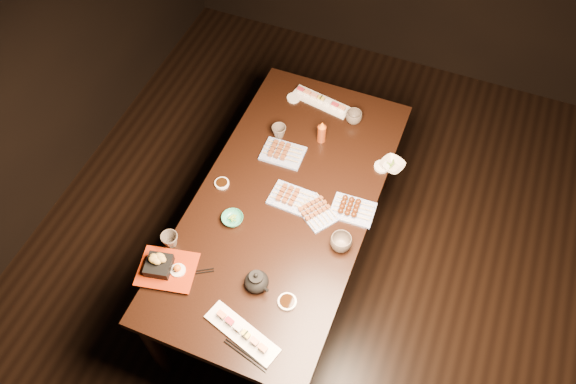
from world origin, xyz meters
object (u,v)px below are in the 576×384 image
(teacup_near_left, at_px, (170,240))
(teacup_far_right, at_px, (354,117))
(sushi_platter_far, at_px, (321,100))
(dining_table, at_px, (285,237))
(condiment_bottle, at_px, (322,131))
(teapot, at_px, (256,280))
(yakitori_plate_left, at_px, (283,151))
(tempura_tray, at_px, (166,266))
(teacup_mid_right, at_px, (341,242))
(yakitori_plate_center, at_px, (291,196))
(yakitori_plate_right, at_px, (316,211))
(teacup_far_left, at_px, (279,132))
(edamame_bowl_green, at_px, (233,219))
(edamame_bowl_cream, at_px, (392,165))
(sushi_platter_near, at_px, (242,332))

(teacup_near_left, bearing_deg, teacup_far_right, 62.11)
(sushi_platter_far, bearing_deg, teacup_near_left, 83.27)
(dining_table, height_order, condiment_bottle, condiment_bottle)
(teapot, bearing_deg, yakitori_plate_left, 127.19)
(tempura_tray, height_order, teacup_mid_right, tempura_tray)
(yakitori_plate_center, bearing_deg, yakitori_plate_left, 122.95)
(yakitori_plate_right, relative_size, teacup_far_right, 2.12)
(tempura_tray, height_order, teacup_far_left, tempura_tray)
(sushi_platter_far, distance_m, teacup_mid_right, 0.98)
(yakitori_plate_center, height_order, yakitori_plate_left, yakitori_plate_left)
(dining_table, height_order, yakitori_plate_left, yakitori_plate_left)
(yakitori_plate_left, distance_m, teacup_far_left, 0.14)
(condiment_bottle, bearing_deg, sushi_platter_far, 110.23)
(edamame_bowl_green, relative_size, teapot, 0.82)
(yakitori_plate_right, height_order, edamame_bowl_cream, yakitori_plate_right)
(teacup_far_left, bearing_deg, teacup_far_right, 36.15)
(tempura_tray, bearing_deg, yakitori_plate_center, 44.63)
(teacup_far_left, height_order, teacup_far_right, teacup_far_left)
(yakitori_plate_right, bearing_deg, sushi_platter_near, -61.55)
(sushi_platter_far, xyz_separation_m, teacup_far_right, (0.23, -0.07, 0.02))
(yakitori_plate_right, distance_m, edamame_bowl_green, 0.43)
(teacup_far_left, xyz_separation_m, teapot, (0.26, -0.89, 0.02))
(teacup_far_right, bearing_deg, tempura_tray, -113.09)
(teacup_mid_right, bearing_deg, tempura_tray, -149.12)
(dining_table, distance_m, teacup_far_right, 0.80)
(edamame_bowl_green, relative_size, tempura_tray, 0.41)
(edamame_bowl_cream, xyz_separation_m, condiment_bottle, (-0.42, 0.03, 0.06))
(yakitori_plate_right, distance_m, teacup_near_left, 0.75)
(edamame_bowl_green, height_order, edamame_bowl_cream, edamame_bowl_green)
(tempura_tray, bearing_deg, condiment_bottle, 56.64)
(yakitori_plate_center, relative_size, teacup_far_right, 2.36)
(yakitori_plate_right, distance_m, tempura_tray, 0.79)
(condiment_bottle, bearing_deg, yakitori_plate_center, -90.91)
(sushi_platter_near, bearing_deg, tempura_tray, 178.92)
(dining_table, xyz_separation_m, yakitori_plate_center, (0.03, 0.03, 0.40))
(tempura_tray, relative_size, teacup_far_right, 2.90)
(edamame_bowl_cream, distance_m, teacup_far_right, 0.38)
(yakitori_plate_right, height_order, teacup_far_right, teacup_far_right)
(teacup_far_left, bearing_deg, sushi_platter_far, 68.38)
(yakitori_plate_center, height_order, teacup_near_left, teacup_near_left)
(sushi_platter_near, distance_m, edamame_bowl_cream, 1.22)
(edamame_bowl_green, distance_m, tempura_tray, 0.41)
(yakitori_plate_right, relative_size, condiment_bottle, 1.35)
(dining_table, height_order, teapot, teapot)
(yakitori_plate_right, bearing_deg, yakitori_plate_left, 171.05)
(dining_table, distance_m, edamame_bowl_green, 0.49)
(edamame_bowl_cream, bearing_deg, sushi_platter_far, 149.64)
(edamame_bowl_green, xyz_separation_m, teacup_far_right, (0.36, 0.87, 0.02))
(condiment_bottle, bearing_deg, yakitori_plate_left, -132.57)
(sushi_platter_far, xyz_separation_m, edamame_bowl_cream, (0.52, -0.31, -0.01))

